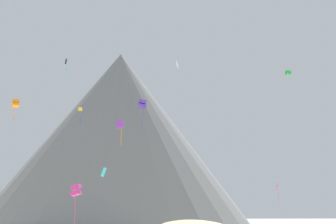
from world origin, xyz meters
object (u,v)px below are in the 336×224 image
kite_cyan_low (104,172)px  kite_gold_mid (81,112)px  rock_massif (119,137)px  kite_magenta_low (76,190)px  kite_rainbow_low (277,189)px  kite_orange_mid (15,104)px  kite_white_high (177,64)px  kite_violet_mid (120,126)px  kite_black_high (66,63)px  kite_indigo_mid (142,104)px  kite_green_high (288,73)px

kite_cyan_low → kite_gold_mid: kite_gold_mid is taller
rock_massif → kite_magenta_low: 70.64m
kite_rainbow_low → kite_orange_mid: 50.86m
kite_magenta_low → kite_white_high: kite_white_high is taller
kite_cyan_low → kite_orange_mid: 19.23m
kite_white_high → kite_gold_mid: bearing=-102.5°
kite_cyan_low → kite_violet_mid: bearing=90.7°
kite_black_high → kite_rainbow_low: (42.14, -7.09, -26.50)m
kite_indigo_mid → kite_white_high: 11.56m
kite_cyan_low → kite_white_high: kite_white_high is taller
rock_massif → kite_orange_mid: 71.22m
kite_green_high → kite_white_high: size_ratio=0.62×
kite_rainbow_low → kite_white_high: kite_white_high is taller
kite_indigo_mid → kite_gold_mid: bearing=-151.2°
kite_green_high → kite_black_high: size_ratio=0.34×
kite_cyan_low → kite_black_high: bearing=-74.1°
kite_rainbow_low → kite_orange_mid: size_ratio=1.14×
rock_massif → kite_rainbow_low: bearing=-56.2°
kite_magenta_low → kite_white_high: (16.14, 19.54, 25.40)m
kite_cyan_low → kite_violet_mid: 12.34m
kite_black_high → kite_violet_mid: (12.09, -27.72, -18.94)m
kite_green_high → kite_violet_mid: kite_green_high is taller
kite_indigo_mid → kite_rainbow_low: (26.36, 4.72, -14.86)m
kite_rainbow_low → kite_black_high: bearing=-52.7°
kite_rainbow_low → kite_green_high: bearing=178.0°
rock_massif → kite_white_high: rock_massif is taller
kite_white_high → kite_indigo_mid: bearing=-44.0°
rock_massif → kite_orange_mid: bearing=-100.6°
rock_massif → kite_magenta_low: size_ratio=19.20×
kite_cyan_low → kite_magenta_low: kite_cyan_low is taller
kite_violet_mid → kite_white_high: bearing=-56.0°
kite_white_high → kite_magenta_low: bearing=-16.5°
kite_cyan_low → rock_massif: bearing=-104.8°
kite_black_high → kite_orange_mid: (-2.04, -30.27, -16.63)m
kite_gold_mid → kite_cyan_low: bearing=175.0°
kite_cyan_low → kite_green_high: bearing=-171.8°
kite_black_high → kite_green_high: bearing=-38.3°
kite_violet_mid → kite_green_high: bearing=-81.2°
kite_indigo_mid → kite_white_high: kite_white_high is taller
kite_rainbow_low → kite_magenta_low: bearing=-12.3°
kite_indigo_mid → kite_cyan_low: bearing=-58.9°
kite_gold_mid → kite_magenta_low: kite_gold_mid is taller
kite_cyan_low → kite_violet_mid: kite_violet_mid is taller
kite_cyan_low → kite_indigo_mid: bearing=-153.5°
kite_indigo_mid → kite_orange_mid: bearing=-52.5°
kite_indigo_mid → kite_violet_mid: size_ratio=1.49×
kite_gold_mid → kite_orange_mid: size_ratio=1.21×
kite_green_high → kite_cyan_low: kite_green_high is taller
rock_massif → kite_white_high: bearing=-76.6°
kite_gold_mid → kite_rainbow_low: size_ratio=1.07×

